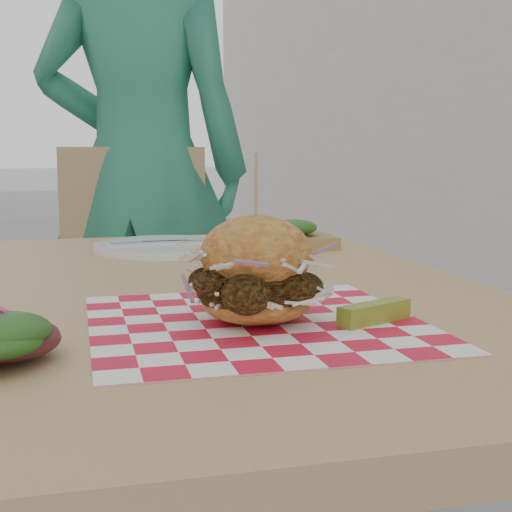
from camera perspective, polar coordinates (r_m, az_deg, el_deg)
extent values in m
imported|color=#2E8666|center=(2.16, -9.14, 6.84)|extent=(0.74, 0.60, 1.77)
cube|color=tan|center=(1.02, -4.76, -3.39)|extent=(0.80, 1.20, 0.04)
cylinder|color=#333338|center=(1.71, 3.85, -11.56)|extent=(0.05, 0.05, 0.71)
cube|color=tan|center=(1.98, -9.09, -6.01)|extent=(0.45, 0.45, 0.04)
cube|color=tan|center=(2.13, -9.40, 1.86)|extent=(0.42, 0.07, 0.50)
cylinder|color=#333338|center=(1.88, -14.42, -14.45)|extent=(0.03, 0.03, 0.43)
cylinder|color=#333338|center=(1.89, -3.14, -14.08)|extent=(0.03, 0.03, 0.43)
cylinder|color=#333338|center=(2.22, -13.81, -10.86)|extent=(0.03, 0.03, 0.43)
cylinder|color=#333338|center=(2.23, -4.37, -10.58)|extent=(0.03, 0.03, 0.43)
cube|color=red|center=(0.79, 0.00, -5.32)|extent=(0.36, 0.36, 0.00)
ellipsoid|color=#C58737|center=(0.78, 0.00, -3.76)|extent=(0.12, 0.12, 0.04)
ellipsoid|color=brown|center=(0.78, 0.00, -2.59)|extent=(0.13, 0.12, 0.07)
ellipsoid|color=#C58737|center=(0.77, 0.00, 0.16)|extent=(0.12, 0.12, 0.09)
cylinder|color=tan|center=(0.77, 0.00, 4.82)|extent=(0.00, 0.00, 0.09)
cube|color=olive|center=(0.79, 9.45, -4.48)|extent=(0.10, 0.06, 0.02)
ellipsoid|color=#3F1419|center=(0.67, -19.29, -7.02)|extent=(0.08, 0.08, 0.03)
cylinder|color=white|center=(1.37, -7.28, 0.74)|extent=(0.27, 0.27, 0.01)
cube|color=silver|center=(1.37, -8.53, 1.07)|extent=(0.15, 0.03, 0.00)
cube|color=silver|center=(1.38, -6.04, 1.16)|extent=(0.15, 0.03, 0.00)
cube|color=#9C7D46|center=(1.40, 3.07, 1.16)|extent=(0.15, 0.12, 0.02)
ellipsoid|color=#184112|center=(1.40, 3.08, 2.29)|extent=(0.09, 0.09, 0.03)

